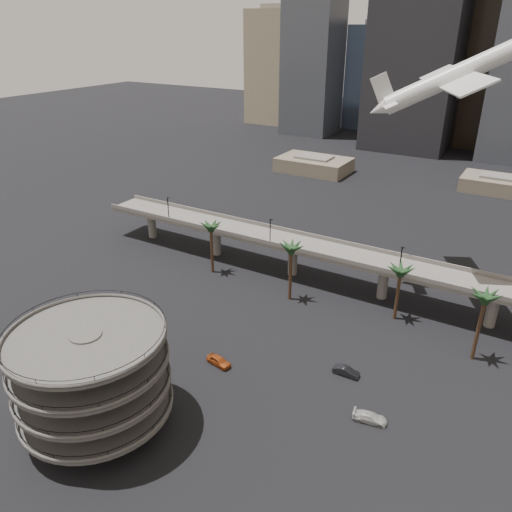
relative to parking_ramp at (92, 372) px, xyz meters
The scene contains 9 objects.
ground 16.79m from the parking_ramp, 17.10° to the left, with size 700.00×700.00×0.00m, color black.
parking_ramp is the anchor object (origin of this frame).
overpass 60.46m from the parking_ramp, 77.57° to the left, with size 130.00×9.30×14.70m.
palm_trees 56.79m from the parking_ramp, 64.34° to the left, with size 76.40×18.40×14.00m.
low_buildings 147.81m from the parking_ramp, 82.26° to the left, with size 135.00×27.50×6.80m.
airborne_jet 84.94m from the parking_ramp, 66.83° to the left, with size 31.94×30.69×18.50m.
car_a 23.93m from the parking_ramp, 71.72° to the left, with size 1.93×4.80×1.64m, color #AA4818.
car_b 41.49m from the parking_ramp, 47.66° to the left, with size 1.59×4.57×1.51m, color black.
car_c 41.59m from the parking_ramp, 31.91° to the left, with size 2.08×5.12×1.48m, color beige.
Camera 1 is at (36.36, -40.91, 54.91)m, focal length 35.00 mm.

